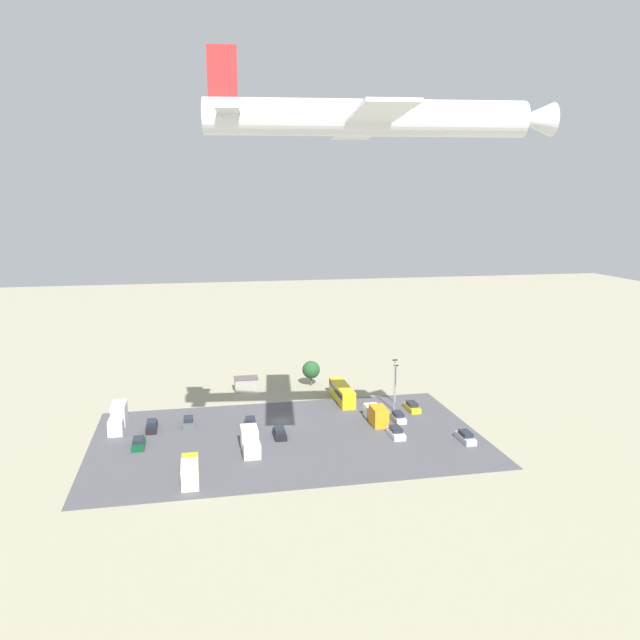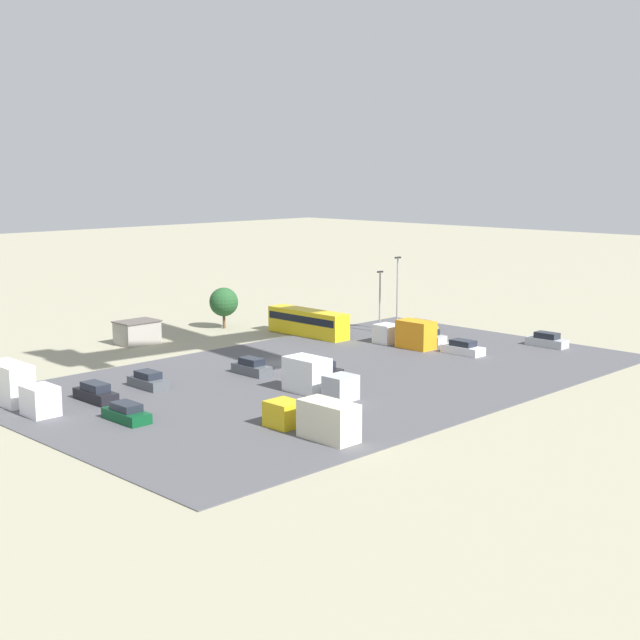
{
  "view_description": "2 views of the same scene",
  "coord_description": "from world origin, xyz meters",
  "px_view_note": "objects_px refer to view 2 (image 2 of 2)",
  "views": [
    {
      "loc": [
        13.9,
        101.99,
        36.97
      ],
      "look_at": [
        -2.66,
        20.64,
        21.52
      ],
      "focal_mm": 35.0,
      "sensor_mm": 36.0,
      "label": 1
    },
    {
      "loc": [
        60.96,
        66.75,
        19.93
      ],
      "look_at": [
        -1.58,
        4.4,
        4.93
      ],
      "focal_mm": 50.0,
      "sensor_mm": 36.0,
      "label": 2
    }
  ],
  "objects_px": {
    "parked_car_1": "(547,341)",
    "parked_car_7": "(252,367)",
    "parked_car_3": "(418,327)",
    "parked_car_2": "(148,381)",
    "parked_car_0": "(463,348)",
    "parked_car_6": "(322,370)",
    "parked_truck_1": "(315,419)",
    "parked_car_4": "(126,413)",
    "parked_truck_0": "(407,334)",
    "bus": "(308,322)",
    "parked_car_8": "(428,337)",
    "shed_building": "(137,332)",
    "parked_truck_3": "(18,388)",
    "parked_truck_2": "(316,378)",
    "parked_car_5": "(96,393)"
  },
  "relations": [
    {
      "from": "parked_car_0",
      "to": "parked_car_6",
      "type": "distance_m",
      "value": 18.73
    },
    {
      "from": "parked_truck_2",
      "to": "parked_truck_3",
      "type": "distance_m",
      "value": 25.54
    },
    {
      "from": "parked_car_2",
      "to": "parked_truck_1",
      "type": "xyz_separation_m",
      "value": [
        -0.29,
        21.55,
        0.68
      ]
    },
    {
      "from": "parked_car_2",
      "to": "parked_car_6",
      "type": "distance_m",
      "value": 16.58
    },
    {
      "from": "parked_car_3",
      "to": "parked_truck_3",
      "type": "xyz_separation_m",
      "value": [
        51.41,
        -1.94,
        0.98
      ]
    },
    {
      "from": "parked_car_0",
      "to": "parked_car_4",
      "type": "xyz_separation_m",
      "value": [
        40.36,
        -3.55,
        -0.03
      ]
    },
    {
      "from": "parked_car_2",
      "to": "parked_car_4",
      "type": "xyz_separation_m",
      "value": [
        7.53,
        8.01,
        -0.03
      ]
    },
    {
      "from": "bus",
      "to": "parked_car_5",
      "type": "height_order",
      "value": "bus"
    },
    {
      "from": "parked_car_1",
      "to": "parked_truck_0",
      "type": "distance_m",
      "value": 15.87
    },
    {
      "from": "parked_car_1",
      "to": "parked_car_7",
      "type": "bearing_deg",
      "value": -21.88
    },
    {
      "from": "parked_car_1",
      "to": "parked_car_6",
      "type": "xyz_separation_m",
      "value": [
        28.57,
        -7.59,
        -0.01
      ]
    },
    {
      "from": "parked_truck_0",
      "to": "parked_car_2",
      "type": "bearing_deg",
      "value": 171.49
    },
    {
      "from": "parked_car_0",
      "to": "parked_truck_0",
      "type": "bearing_deg",
      "value": -80.02
    },
    {
      "from": "parked_car_5",
      "to": "parked_car_2",
      "type": "bearing_deg",
      "value": -172.09
    },
    {
      "from": "bus",
      "to": "parked_car_6",
      "type": "distance_m",
      "value": 21.84
    },
    {
      "from": "parked_car_0",
      "to": "parked_car_8",
      "type": "relative_size",
      "value": 1.06
    },
    {
      "from": "parked_car_2",
      "to": "parked_car_6",
      "type": "relative_size",
      "value": 1.02
    },
    {
      "from": "shed_building",
      "to": "parked_car_0",
      "type": "bearing_deg",
      "value": 125.38
    },
    {
      "from": "bus",
      "to": "parked_car_7",
      "type": "xyz_separation_m",
      "value": [
        18.43,
        10.95,
        -0.99
      ]
    },
    {
      "from": "parked_car_2",
      "to": "parked_truck_1",
      "type": "distance_m",
      "value": 21.57
    },
    {
      "from": "parked_car_2",
      "to": "parked_truck_2",
      "type": "distance_m",
      "value": 15.67
    },
    {
      "from": "parked_car_1",
      "to": "bus",
      "type": "bearing_deg",
      "value": -59.3
    },
    {
      "from": "parked_car_1",
      "to": "parked_truck_0",
      "type": "xyz_separation_m",
      "value": [
        11.34,
        -11.08,
        0.77
      ]
    },
    {
      "from": "bus",
      "to": "parked_car_5",
      "type": "bearing_deg",
      "value": 14.76
    },
    {
      "from": "parked_truck_0",
      "to": "bus",
      "type": "bearing_deg",
      "value": 102.85
    },
    {
      "from": "bus",
      "to": "parked_car_5",
      "type": "distance_m",
      "value": 35.84
    },
    {
      "from": "parked_car_1",
      "to": "parked_car_4",
      "type": "height_order",
      "value": "parked_car_1"
    },
    {
      "from": "parked_car_3",
      "to": "parked_car_6",
      "type": "distance_m",
      "value": 26.8
    },
    {
      "from": "parked_car_5",
      "to": "parked_truck_1",
      "type": "height_order",
      "value": "parked_truck_1"
    },
    {
      "from": "parked_truck_1",
      "to": "parked_car_4",
      "type": "bearing_deg",
      "value": 120.01
    },
    {
      "from": "parked_car_5",
      "to": "parked_truck_2",
      "type": "xyz_separation_m",
      "value": [
        -15.23,
        11.8,
        0.76
      ]
    },
    {
      "from": "parked_car_8",
      "to": "parked_truck_3",
      "type": "xyz_separation_m",
      "value": [
        47.09,
        -6.76,
        0.97
      ]
    },
    {
      "from": "parked_car_2",
      "to": "parked_car_8",
      "type": "distance_m",
      "value": 35.82
    },
    {
      "from": "parked_truck_1",
      "to": "shed_building",
      "type": "bearing_deg",
      "value": 74.72
    },
    {
      "from": "parked_car_3",
      "to": "parked_car_0",
      "type": "bearing_deg",
      "value": -120.76
    },
    {
      "from": "bus",
      "to": "parked_truck_0",
      "type": "bearing_deg",
      "value": 102.85
    },
    {
      "from": "parked_car_0",
      "to": "parked_truck_2",
      "type": "distance_m",
      "value": 23.62
    },
    {
      "from": "shed_building",
      "to": "parked_car_7",
      "type": "bearing_deg",
      "value": 87.13
    },
    {
      "from": "shed_building",
      "to": "parked_truck_1",
      "type": "relative_size",
      "value": 0.56
    },
    {
      "from": "parked_car_0",
      "to": "parked_car_8",
      "type": "height_order",
      "value": "same"
    },
    {
      "from": "parked_car_3",
      "to": "parked_car_2",
      "type": "bearing_deg",
      "value": -179.67
    },
    {
      "from": "bus",
      "to": "parked_truck_2",
      "type": "distance_m",
      "value": 28.54
    },
    {
      "from": "parked_car_2",
      "to": "parked_car_8",
      "type": "bearing_deg",
      "value": -7.37
    },
    {
      "from": "parked_car_0",
      "to": "parked_car_7",
      "type": "height_order",
      "value": "parked_car_7"
    },
    {
      "from": "bus",
      "to": "parked_car_1",
      "type": "bearing_deg",
      "value": 120.7
    },
    {
      "from": "parked_car_7",
      "to": "parked_car_8",
      "type": "xyz_separation_m",
      "value": [
        -25.29,
        1.93,
        -0.04
      ]
    },
    {
      "from": "parked_car_4",
      "to": "parked_truck_0",
      "type": "xyz_separation_m",
      "value": [
        -39.16,
        -3.27,
        0.83
      ]
    },
    {
      "from": "parked_car_0",
      "to": "parked_car_8",
      "type": "xyz_separation_m",
      "value": [
        -2.69,
        -6.96,
        -0.0
      ]
    },
    {
      "from": "parked_truck_3",
      "to": "parked_car_4",
      "type": "bearing_deg",
      "value": 111.67
    },
    {
      "from": "parked_car_6",
      "to": "parked_car_0",
      "type": "bearing_deg",
      "value": -10.26
    }
  ]
}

